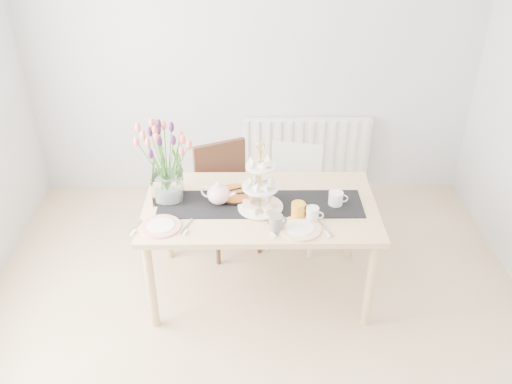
{
  "coord_description": "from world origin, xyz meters",
  "views": [
    {
      "loc": [
        0.0,
        -2.36,
        2.78
      ],
      "look_at": [
        0.02,
        0.71,
        0.88
      ],
      "focal_mm": 38.0,
      "sensor_mm": 36.0,
      "label": 1
    }
  ],
  "objects_px": {
    "dining_table": "(260,214)",
    "mug_orange": "(298,210)",
    "tulip_vase": "(164,149)",
    "teapot": "(219,194)",
    "plate_left": "(161,226)",
    "cream_jug": "(336,199)",
    "tart_tin": "(236,194)",
    "cake_stand": "(260,192)",
    "chair_brown": "(226,189)",
    "chair_white": "(294,188)",
    "mug_grey": "(276,223)",
    "radiator": "(305,148)",
    "mug_white": "(312,214)",
    "plate_right": "(300,228)"
  },
  "relations": [
    {
      "from": "chair_brown",
      "to": "chair_white",
      "type": "height_order",
      "value": "chair_brown"
    },
    {
      "from": "radiator",
      "to": "tulip_vase",
      "type": "relative_size",
      "value": 1.69
    },
    {
      "from": "tulip_vase",
      "to": "plate_right",
      "type": "bearing_deg",
      "value": -22.71
    },
    {
      "from": "tulip_vase",
      "to": "cream_jug",
      "type": "height_order",
      "value": "tulip_vase"
    },
    {
      "from": "radiator",
      "to": "dining_table",
      "type": "distance_m",
      "value": 1.52
    },
    {
      "from": "cake_stand",
      "to": "cream_jug",
      "type": "relative_size",
      "value": 4.57
    },
    {
      "from": "radiator",
      "to": "plate_right",
      "type": "xyz_separation_m",
      "value": [
        -0.2,
        -1.73,
        0.31
      ]
    },
    {
      "from": "mug_grey",
      "to": "radiator",
      "type": "bearing_deg",
      "value": 53.11
    },
    {
      "from": "chair_brown",
      "to": "mug_white",
      "type": "xyz_separation_m",
      "value": [
        0.61,
        -0.8,
        0.29
      ]
    },
    {
      "from": "cake_stand",
      "to": "chair_brown",
      "type": "bearing_deg",
      "value": 112.43
    },
    {
      "from": "dining_table",
      "to": "cake_stand",
      "type": "distance_m",
      "value": 0.21
    },
    {
      "from": "cream_jug",
      "to": "tart_tin",
      "type": "xyz_separation_m",
      "value": [
        -0.69,
        0.11,
        -0.03
      ]
    },
    {
      "from": "mug_orange",
      "to": "radiator",
      "type": "bearing_deg",
      "value": 55.52
    },
    {
      "from": "mug_orange",
      "to": "mug_grey",
      "type": "bearing_deg",
      "value": -164.55
    },
    {
      "from": "tart_tin",
      "to": "plate_left",
      "type": "height_order",
      "value": "tart_tin"
    },
    {
      "from": "chair_brown",
      "to": "teapot",
      "type": "xyz_separation_m",
      "value": [
        -0.02,
        -0.59,
        0.32
      ]
    },
    {
      "from": "plate_right",
      "to": "mug_grey",
      "type": "bearing_deg",
      "value": -179.7
    },
    {
      "from": "plate_left",
      "to": "mug_orange",
      "type": "bearing_deg",
      "value": 6.97
    },
    {
      "from": "chair_brown",
      "to": "chair_white",
      "type": "relative_size",
      "value": 1.05
    },
    {
      "from": "dining_table",
      "to": "chair_white",
      "type": "bearing_deg",
      "value": 66.35
    },
    {
      "from": "cake_stand",
      "to": "radiator",
      "type": "bearing_deg",
      "value": 73.26
    },
    {
      "from": "chair_brown",
      "to": "mug_grey",
      "type": "height_order",
      "value": "chair_brown"
    },
    {
      "from": "cream_jug",
      "to": "tulip_vase",
      "type": "bearing_deg",
      "value": -177.73
    },
    {
      "from": "dining_table",
      "to": "mug_orange",
      "type": "height_order",
      "value": "mug_orange"
    },
    {
      "from": "teapot",
      "to": "plate_right",
      "type": "distance_m",
      "value": 0.62
    },
    {
      "from": "chair_white",
      "to": "tulip_vase",
      "type": "bearing_deg",
      "value": -135.58
    },
    {
      "from": "tart_tin",
      "to": "plate_right",
      "type": "bearing_deg",
      "value": -43.79
    },
    {
      "from": "plate_right",
      "to": "cream_jug",
      "type": "bearing_deg",
      "value": 47.26
    },
    {
      "from": "chair_white",
      "to": "plate_right",
      "type": "distance_m",
      "value": 1.0
    },
    {
      "from": "chair_white",
      "to": "plate_left",
      "type": "xyz_separation_m",
      "value": [
        -0.93,
        -0.92,
        0.28
      ]
    },
    {
      "from": "dining_table",
      "to": "plate_left",
      "type": "bearing_deg",
      "value": -157.7
    },
    {
      "from": "dining_table",
      "to": "tart_tin",
      "type": "bearing_deg",
      "value": 147.82
    },
    {
      "from": "mug_orange",
      "to": "plate_left",
      "type": "xyz_separation_m",
      "value": [
        -0.89,
        -0.11,
        -0.05
      ]
    },
    {
      "from": "dining_table",
      "to": "teapot",
      "type": "height_order",
      "value": "teapot"
    },
    {
      "from": "chair_white",
      "to": "plate_right",
      "type": "height_order",
      "value": "chair_white"
    },
    {
      "from": "tulip_vase",
      "to": "mug_orange",
      "type": "relative_size",
      "value": 6.49
    },
    {
      "from": "teapot",
      "to": "mug_orange",
      "type": "relative_size",
      "value": 2.29
    },
    {
      "from": "radiator",
      "to": "dining_table",
      "type": "bearing_deg",
      "value": -107.34
    },
    {
      "from": "teapot",
      "to": "tart_tin",
      "type": "distance_m",
      "value": 0.16
    },
    {
      "from": "cake_stand",
      "to": "plate_right",
      "type": "height_order",
      "value": "cake_stand"
    },
    {
      "from": "chair_brown",
      "to": "mug_grey",
      "type": "bearing_deg",
      "value": -91.79
    },
    {
      "from": "plate_left",
      "to": "plate_right",
      "type": "distance_m",
      "value": 0.89
    },
    {
      "from": "mug_white",
      "to": "plate_left",
      "type": "distance_m",
      "value": 0.99
    },
    {
      "from": "dining_table",
      "to": "mug_grey",
      "type": "relative_size",
      "value": 15.13
    },
    {
      "from": "radiator",
      "to": "mug_grey",
      "type": "bearing_deg",
      "value": -101.48
    },
    {
      "from": "dining_table",
      "to": "mug_orange",
      "type": "distance_m",
      "value": 0.32
    },
    {
      "from": "cake_stand",
      "to": "teapot",
      "type": "bearing_deg",
      "value": 167.45
    },
    {
      "from": "tulip_vase",
      "to": "plate_left",
      "type": "distance_m",
      "value": 0.51
    },
    {
      "from": "tulip_vase",
      "to": "mug_grey",
      "type": "distance_m",
      "value": 0.89
    },
    {
      "from": "cake_stand",
      "to": "teapot",
      "type": "relative_size",
      "value": 1.8
    }
  ]
}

